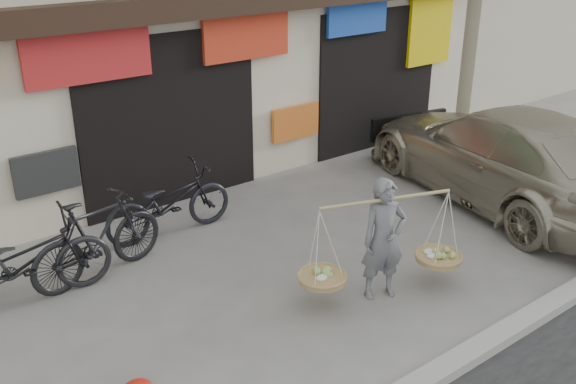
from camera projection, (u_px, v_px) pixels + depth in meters
ground at (313, 292)px, 7.92m from camera, size 70.00×70.00×0.00m
kerb at (439, 373)px, 6.43m from camera, size 70.00×0.25×0.12m
street_vendor at (383, 244)px, 7.60m from camera, size 2.02×1.07×1.52m
bike_0 at (23, 262)px, 7.52m from camera, size 2.11×0.89×1.08m
bike_1 at (98, 238)px, 8.05m from camera, size 1.93×0.85×1.12m
bike_2 at (169, 202)px, 9.18m from camera, size 1.95×0.75×1.01m
suv at (502, 154)px, 10.28m from camera, size 3.12×5.58×1.53m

